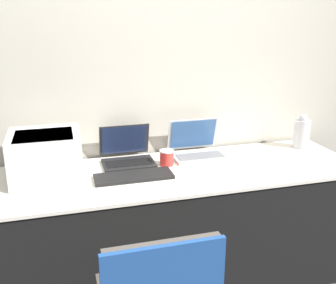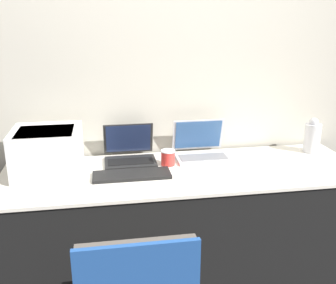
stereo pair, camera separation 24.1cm
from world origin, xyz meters
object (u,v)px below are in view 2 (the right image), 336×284
object	(u,v)px
printer	(48,150)
metal_pitcher	(312,137)
coffee_cup	(168,158)
external_keyboard	(132,175)
laptop_left	(130,153)
laptop_right	(201,149)

from	to	relation	value
printer	metal_pitcher	bearing A→B (deg)	3.13
coffee_cup	external_keyboard	bearing A→B (deg)	-148.02
printer	metal_pitcher	world-z (taller)	printer
external_keyboard	laptop_left	bearing A→B (deg)	88.25
printer	laptop_right	xyz separation A→B (m)	(0.99, 0.13, -0.10)
printer	laptop_left	size ratio (longest dim) A/B	1.21
laptop_left	laptop_right	world-z (taller)	laptop_right
laptop_right	external_keyboard	world-z (taller)	laptop_right
laptop_right	coffee_cup	bearing A→B (deg)	-154.31
printer	external_keyboard	bearing A→B (deg)	-16.04
external_keyboard	coffee_cup	distance (m)	0.29
laptop_left	external_keyboard	xyz separation A→B (m)	(-0.01, -0.27, -0.04)
laptop_right	coffee_cup	xyz separation A→B (m)	(-0.25, -0.12, -0.00)
printer	laptop_left	world-z (taller)	printer
coffee_cup	laptop_left	bearing A→B (deg)	153.65
printer	laptop_right	distance (m)	1.00
laptop_right	metal_pitcher	world-z (taller)	metal_pitcher
laptop_left	coffee_cup	distance (m)	0.27
metal_pitcher	external_keyboard	bearing A→B (deg)	-169.47
laptop_right	coffee_cup	size ratio (longest dim) A/B	3.62
external_keyboard	coffee_cup	world-z (taller)	coffee_cup
laptop_left	metal_pitcher	world-z (taller)	metal_pitcher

